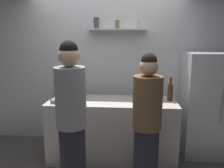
# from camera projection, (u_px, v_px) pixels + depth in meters

# --- Properties ---
(back_wall_assembly) EXTENTS (4.80, 0.32, 2.60)m
(back_wall_assembly) POSITION_uv_depth(u_px,v_px,m) (108.00, 68.00, 4.01)
(back_wall_assembly) COLOR white
(back_wall_assembly) RESTS_ON ground
(refrigerator) EXTENTS (0.58, 0.68, 1.61)m
(refrigerator) POSITION_uv_depth(u_px,v_px,m) (202.00, 104.00, 3.62)
(refrigerator) COLOR silver
(refrigerator) RESTS_ON ground
(counter) EXTENTS (1.87, 0.63, 0.92)m
(counter) POSITION_uv_depth(u_px,v_px,m) (112.00, 130.00, 3.48)
(counter) COLOR #B7B2A8
(counter) RESTS_ON ground
(baking_pan) EXTENTS (0.34, 0.24, 0.05)m
(baking_pan) POSITION_uv_depth(u_px,v_px,m) (65.00, 100.00, 3.33)
(baking_pan) COLOR gray
(baking_pan) RESTS_ON counter
(utensil_holder) EXTENTS (0.11, 0.11, 0.22)m
(utensil_holder) POSITION_uv_depth(u_px,v_px,m) (82.00, 100.00, 3.24)
(utensil_holder) COLOR #B2B2B7
(utensil_holder) RESTS_ON counter
(wine_bottle_dark_glass) EXTENTS (0.07, 0.07, 0.28)m
(wine_bottle_dark_glass) POSITION_uv_depth(u_px,v_px,m) (156.00, 94.00, 3.37)
(wine_bottle_dark_glass) COLOR black
(wine_bottle_dark_glass) RESTS_ON counter
(wine_bottle_pale_glass) EXTENTS (0.08, 0.08, 0.34)m
(wine_bottle_pale_glass) POSITION_uv_depth(u_px,v_px,m) (61.00, 87.00, 3.65)
(wine_bottle_pale_glass) COLOR #B2BFB2
(wine_bottle_pale_glass) RESTS_ON counter
(wine_bottle_green_glass) EXTENTS (0.07, 0.07, 0.28)m
(wine_bottle_green_glass) POSITION_uv_depth(u_px,v_px,m) (135.00, 96.00, 3.28)
(wine_bottle_green_glass) COLOR #19471E
(wine_bottle_green_glass) RESTS_ON counter
(wine_bottle_amber_glass) EXTENTS (0.07, 0.07, 0.35)m
(wine_bottle_amber_glass) POSITION_uv_depth(u_px,v_px,m) (170.00, 92.00, 3.37)
(wine_bottle_amber_glass) COLOR #472814
(wine_bottle_amber_glass) RESTS_ON counter
(water_bottle_plastic) EXTENTS (0.09, 0.09, 0.24)m
(water_bottle_plastic) POSITION_uv_depth(u_px,v_px,m) (56.00, 90.00, 3.55)
(water_bottle_plastic) COLOR silver
(water_bottle_plastic) RESTS_ON counter
(person_brown_jacket) EXTENTS (0.34, 0.34, 1.68)m
(person_brown_jacket) POSITION_uv_depth(u_px,v_px,m) (147.00, 125.00, 2.73)
(person_brown_jacket) COLOR #262633
(person_brown_jacket) RESTS_ON ground
(person_grey_hoodie) EXTENTS (0.34, 0.34, 1.81)m
(person_grey_hoodie) POSITION_uv_depth(u_px,v_px,m) (72.00, 122.00, 2.61)
(person_grey_hoodie) COLOR #262633
(person_grey_hoodie) RESTS_ON ground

